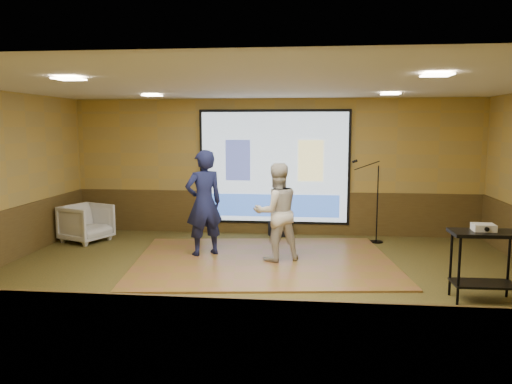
# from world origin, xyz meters

# --- Properties ---
(ground) EXTENTS (9.00, 9.00, 0.00)m
(ground) POSITION_xyz_m (0.00, 0.00, 0.00)
(ground) COLOR #323D1B
(ground) RESTS_ON ground
(room_shell) EXTENTS (9.04, 7.04, 3.02)m
(room_shell) POSITION_xyz_m (0.00, 0.00, 2.09)
(room_shell) COLOR #A68B45
(room_shell) RESTS_ON ground
(wainscot_back) EXTENTS (9.00, 0.04, 0.95)m
(wainscot_back) POSITION_xyz_m (0.00, 3.48, 0.47)
(wainscot_back) COLOR #483418
(wainscot_back) RESTS_ON ground
(wainscot_front) EXTENTS (9.00, 0.04, 0.95)m
(wainscot_front) POSITION_xyz_m (0.00, -3.48, 0.47)
(wainscot_front) COLOR #483418
(wainscot_front) RESTS_ON ground
(projector_screen) EXTENTS (3.32, 0.06, 2.52)m
(projector_screen) POSITION_xyz_m (0.00, 3.44, 1.47)
(projector_screen) COLOR black
(projector_screen) RESTS_ON room_shell
(downlight_nw) EXTENTS (0.32, 0.32, 0.02)m
(downlight_nw) POSITION_xyz_m (-2.20, 1.80, 2.97)
(downlight_nw) COLOR #FFE7BF
(downlight_nw) RESTS_ON room_shell
(downlight_ne) EXTENTS (0.32, 0.32, 0.02)m
(downlight_ne) POSITION_xyz_m (2.20, 1.80, 2.97)
(downlight_ne) COLOR #FFE7BF
(downlight_ne) RESTS_ON room_shell
(downlight_sw) EXTENTS (0.32, 0.32, 0.02)m
(downlight_sw) POSITION_xyz_m (-2.20, -1.50, 2.97)
(downlight_sw) COLOR #FFE7BF
(downlight_sw) RESTS_ON room_shell
(downlight_se) EXTENTS (0.32, 0.32, 0.02)m
(downlight_se) POSITION_xyz_m (2.20, -1.50, 2.97)
(downlight_se) COLOR #FFE7BF
(downlight_se) RESTS_ON room_shell
(dance_floor) EXTENTS (4.88, 3.94, 0.03)m
(dance_floor) POSITION_xyz_m (-0.02, 1.11, 0.02)
(dance_floor) COLOR brown
(dance_floor) RESTS_ON ground
(player_left) EXTENTS (0.85, 0.78, 1.94)m
(player_left) POSITION_xyz_m (-1.14, 1.38, 1.00)
(player_left) COLOR #151A43
(player_left) RESTS_ON dance_floor
(player_right) EXTENTS (1.03, 0.94, 1.73)m
(player_right) POSITION_xyz_m (0.21, 1.14, 0.89)
(player_right) COLOR beige
(player_right) RESTS_ON dance_floor
(av_table) EXTENTS (0.93, 0.49, 0.98)m
(av_table) POSITION_xyz_m (3.17, -0.58, 0.68)
(av_table) COLOR black
(av_table) RESTS_ON ground
(projector) EXTENTS (0.29, 0.25, 0.10)m
(projector) POSITION_xyz_m (3.14, -0.54, 1.02)
(projector) COLOR white
(projector) RESTS_ON av_table
(mic_stand) EXTENTS (0.68, 0.28, 1.72)m
(mic_stand) POSITION_xyz_m (2.12, 2.86, 0.49)
(mic_stand) COLOR black
(mic_stand) RESTS_ON ground
(banquet_chair) EXTENTS (1.12, 1.11, 0.78)m
(banquet_chair) POSITION_xyz_m (-3.83, 2.28, 0.39)
(banquet_chair) COLOR gray
(banquet_chair) RESTS_ON ground
(duffel_bag) EXTENTS (0.54, 0.47, 0.29)m
(duffel_bag) POSITION_xyz_m (0.16, 3.25, 0.14)
(duffel_bag) COLOR black
(duffel_bag) RESTS_ON ground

